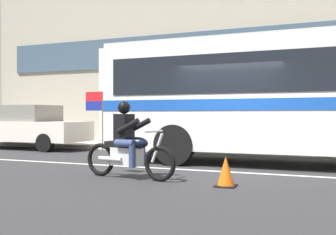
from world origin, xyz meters
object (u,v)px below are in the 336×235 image
object	(u,v)px
motorcycle_with_rider	(128,146)
traffic_cone	(226,172)
parked_sedan_curbside	(28,126)
transit_bus	(324,91)
fire_hydrant	(131,135)

from	to	relation	value
motorcycle_with_rider	traffic_cone	bearing A→B (deg)	-4.37
parked_sedan_curbside	traffic_cone	xyz separation A→B (m)	(8.90, -5.01, -0.59)
parked_sedan_curbside	transit_bus	bearing A→B (deg)	-7.56
parked_sedan_curbside	fire_hydrant	bearing A→B (deg)	26.52
motorcycle_with_rider	traffic_cone	distance (m)	2.10
transit_bus	parked_sedan_curbside	distance (m)	10.61
motorcycle_with_rider	parked_sedan_curbside	distance (m)	8.39
transit_bus	motorcycle_with_rider	bearing A→B (deg)	-136.29
transit_bus	parked_sedan_curbside	world-z (taller)	transit_bus
transit_bus	traffic_cone	xyz separation A→B (m)	(-1.57, -3.62, -1.63)
transit_bus	fire_hydrant	world-z (taller)	transit_bus
transit_bus	traffic_cone	size ratio (longest dim) A/B	20.66
fire_hydrant	traffic_cone	world-z (taller)	fire_hydrant
parked_sedan_curbside	fire_hydrant	distance (m)	3.90
transit_bus	motorcycle_with_rider	world-z (taller)	transit_bus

